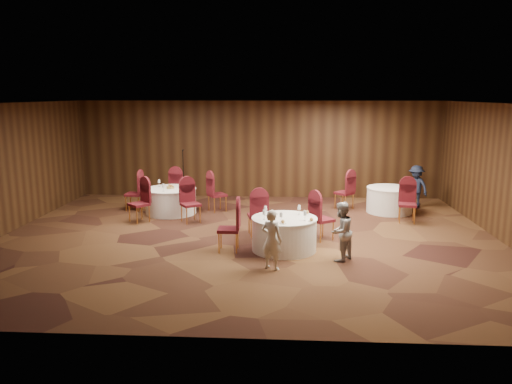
# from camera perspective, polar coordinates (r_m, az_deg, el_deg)

# --- Properties ---
(ground) EXTENTS (12.00, 12.00, 0.00)m
(ground) POSITION_cam_1_polar(r_m,az_deg,el_deg) (12.05, -1.01, -5.31)
(ground) COLOR black
(ground) RESTS_ON ground
(room_shell) EXTENTS (12.00, 12.00, 12.00)m
(room_shell) POSITION_cam_1_polar(r_m,az_deg,el_deg) (11.65, -1.04, 4.00)
(room_shell) COLOR silver
(room_shell) RESTS_ON ground
(table_main) EXTENTS (1.45, 1.45, 0.74)m
(table_main) POSITION_cam_1_polar(r_m,az_deg,el_deg) (11.08, 3.25, -4.78)
(table_main) COLOR silver
(table_main) RESTS_ON ground
(table_left) EXTENTS (1.48, 1.48, 0.74)m
(table_left) POSITION_cam_1_polar(r_m,az_deg,el_deg) (14.63, -9.71, -1.00)
(table_left) COLOR silver
(table_left) RESTS_ON ground
(table_right) EXTENTS (1.33, 1.33, 0.74)m
(table_right) POSITION_cam_1_polar(r_m,az_deg,el_deg) (15.09, 15.01, -0.86)
(table_right) COLOR silver
(table_right) RESTS_ON ground
(chairs_main) EXTENTS (2.74, 1.86, 1.00)m
(chairs_main) POSITION_cam_1_polar(r_m,az_deg,el_deg) (11.66, 1.65, -3.32)
(chairs_main) COLOR #410D11
(chairs_main) RESTS_ON ground
(chairs_left) EXTENTS (3.12, 2.97, 1.00)m
(chairs_left) POSITION_cam_1_polar(r_m,az_deg,el_deg) (14.61, -9.56, -0.51)
(chairs_left) COLOR #410D11
(chairs_left) RESTS_ON ground
(chairs_right) EXTENTS (2.18, 2.20, 1.00)m
(chairs_right) POSITION_cam_1_polar(r_m,az_deg,el_deg) (14.60, 13.34, -0.67)
(chairs_right) COLOR #410D11
(chairs_right) RESTS_ON ground
(tabletop_main) EXTENTS (1.13, 1.04, 0.22)m
(tabletop_main) POSITION_cam_1_polar(r_m,az_deg,el_deg) (10.87, 3.98, -2.56)
(tabletop_main) COLOR silver
(tabletop_main) RESTS_ON table_main
(tabletop_left) EXTENTS (0.92, 0.78, 0.22)m
(tabletop_left) POSITION_cam_1_polar(r_m,az_deg,el_deg) (14.55, -9.78, 0.72)
(tabletop_left) COLOR silver
(tabletop_left) RESTS_ON table_left
(tabletop_right) EXTENTS (0.08, 0.08, 0.22)m
(tabletop_right) POSITION_cam_1_polar(r_m,az_deg,el_deg) (14.81, 16.20, 0.92)
(tabletop_right) COLOR silver
(tabletop_right) RESTS_ON table_right
(mic_stand) EXTENTS (0.24, 0.24, 1.69)m
(mic_stand) POSITION_cam_1_polar(r_m,az_deg,el_deg) (16.13, -8.26, 0.62)
(mic_stand) COLOR black
(mic_stand) RESTS_ON ground
(woman_a) EXTENTS (0.53, 0.46, 1.21)m
(woman_a) POSITION_cam_1_polar(r_m,az_deg,el_deg) (9.82, 1.81, -5.46)
(woman_a) COLOR silver
(woman_a) RESTS_ON ground
(woman_b) EXTENTS (0.74, 0.77, 1.24)m
(woman_b) POSITION_cam_1_polar(r_m,az_deg,el_deg) (10.47, 9.66, -4.47)
(woman_b) COLOR #A0A0A4
(woman_b) RESTS_ON ground
(man_c) EXTENTS (0.88, 0.95, 1.29)m
(man_c) POSITION_cam_1_polar(r_m,az_deg,el_deg) (15.96, 17.82, 0.61)
(man_c) COLOR #161E33
(man_c) RESTS_ON ground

